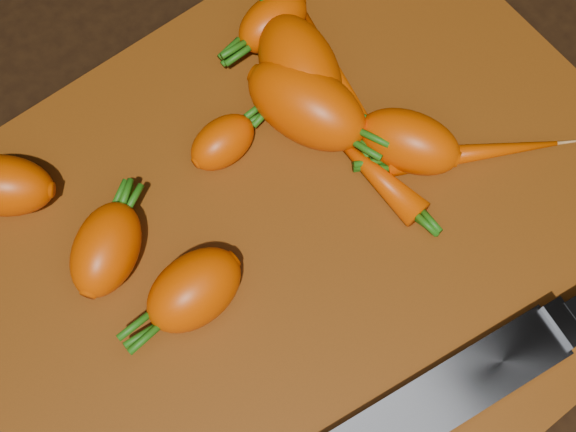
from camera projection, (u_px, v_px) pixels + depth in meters
ground at (297, 244)px, 0.57m from camera, size 2.00×2.00×0.01m
cutting_board at (297, 239)px, 0.56m from camera, size 0.50×0.40×0.01m
carrot_0 at (106, 249)px, 0.53m from camera, size 0.08×0.07×0.04m
carrot_1 at (194, 290)px, 0.52m from camera, size 0.07×0.05×0.05m
carrot_2 at (306, 105)px, 0.56m from camera, size 0.08×0.11×0.05m
carrot_3 at (300, 70)px, 0.57m from camera, size 0.08×0.10×0.05m
carrot_4 at (273, 22)px, 0.60m from camera, size 0.06×0.04×0.04m
carrot_5 at (223, 142)px, 0.56m from camera, size 0.05×0.04×0.03m
carrot_6 at (409, 142)px, 0.56m from camera, size 0.07×0.08×0.04m
carrot_7 at (332, 72)px, 0.59m from camera, size 0.06×0.12×0.02m
carrot_8 at (472, 153)px, 0.57m from camera, size 0.12×0.08×0.02m
carrot_9 at (374, 173)px, 0.56m from camera, size 0.03×0.09×0.02m
carrot_10 at (1, 185)px, 0.55m from camera, size 0.08×0.08×0.04m
knife at (450, 394)px, 0.51m from camera, size 0.34×0.07×0.02m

